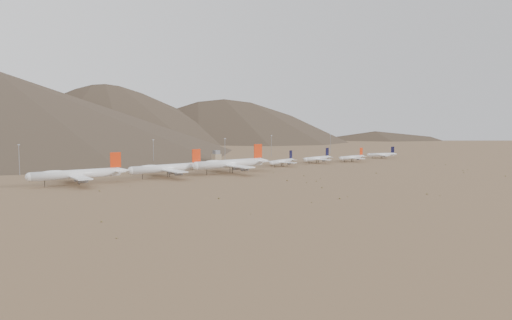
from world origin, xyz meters
TOP-DOWN VIEW (x-y plane):
  - ground at (0.00, 0.00)m, footprint 3000.00×3000.00m
  - mountain_ridge at (0.00, 900.00)m, footprint 4400.00×1000.00m
  - widebody_west at (-148.16, 25.71)m, footprint 74.08×56.98m
  - widebody_centre at (-77.14, 25.58)m, footprint 72.18×55.26m
  - widebody_east at (-20.24, 19.72)m, footprint 80.24×61.36m
  - narrowbody_a at (53.19, 37.19)m, footprint 42.88×31.88m
  - narrowbody_b at (103.54, 39.82)m, footprint 45.79×33.32m
  - narrowbody_c at (144.84, 29.08)m, footprint 43.31×31.25m
  - narrowbody_d at (205.13, 38.01)m, footprint 38.81×28.88m
  - control_tower at (30.00, 120.00)m, footprint 8.00×8.00m
  - mast_far_west at (-168.09, 112.35)m, footprint 2.00×0.60m
  - mast_west at (-42.61, 122.49)m, footprint 2.00×0.60m
  - mast_centre at (29.45, 102.40)m, footprint 2.00×0.60m
  - mast_east at (120.08, 137.28)m, footprint 2.00×0.60m
  - mast_far_east at (205.72, 121.49)m, footprint 2.00×0.60m
  - desert_scrub at (8.42, -84.22)m, footprint 380.25×158.22m

SIDE VIEW (x-z plane):
  - ground at x=0.00m, z-range 0.00..0.00m
  - desert_scrub at x=8.42m, z-range -0.09..0.77m
  - narrowbody_d at x=205.13m, z-range -2.33..10.94m
  - narrowbody_c at x=144.84m, z-range -2.51..11.79m
  - narrowbody_a at x=53.19m, z-range -2.57..12.07m
  - narrowbody_b at x=103.54m, z-range -2.66..12.52m
  - control_tower at x=30.00m, z-range -0.68..11.32m
  - widebody_centre at x=-77.14m, z-range -3.33..18.10m
  - widebody_west at x=-148.16m, z-range -3.41..18.58m
  - widebody_east at x=-20.24m, z-range -3.70..20.13m
  - mast_far_west at x=-168.09m, z-range 1.35..27.05m
  - mast_west at x=-42.61m, z-range 1.35..27.05m
  - mast_centre at x=29.45m, z-range 1.35..27.05m
  - mast_east at x=120.08m, z-range 1.35..27.05m
  - mast_far_east at x=205.72m, z-range 1.35..27.05m
  - mountain_ridge at x=0.00m, z-range 0.00..300.00m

